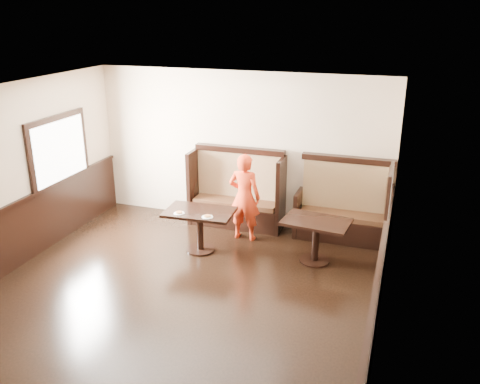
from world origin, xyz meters
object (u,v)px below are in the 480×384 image
at_px(booth_neighbor, 344,212).
at_px(table_neighbor, 316,231).
at_px(table_main, 200,220).
at_px(booth_main, 237,197).
at_px(child, 244,197).

bearing_deg(booth_neighbor, table_neighbor, -105.90).
height_order(booth_neighbor, table_main, booth_neighbor).
height_order(booth_main, booth_neighbor, same).
bearing_deg(child, booth_main, -59.13).
relative_size(booth_main, table_neighbor, 1.61).
height_order(booth_main, table_neighbor, booth_main).
bearing_deg(booth_main, booth_neighbor, -0.05).
xyz_separation_m(booth_main, booth_neighbor, (1.95, -0.00, -0.05)).
distance_m(booth_neighbor, table_neighbor, 1.07).
bearing_deg(booth_neighbor, child, -161.05).
bearing_deg(table_neighbor, child, 166.79).
relative_size(booth_neighbor, table_neighbor, 1.52).
distance_m(booth_main, table_main, 1.27).
relative_size(booth_main, booth_neighbor, 1.06).
xyz_separation_m(table_main, table_neighbor, (1.88, 0.21, -0.01)).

